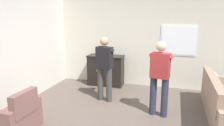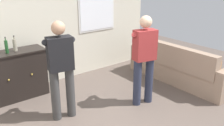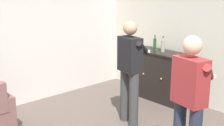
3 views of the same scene
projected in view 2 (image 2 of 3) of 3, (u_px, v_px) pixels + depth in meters
wall_back_with_window at (54, 20)px, 5.45m from camera, size 5.20×0.15×2.80m
couch at (175, 68)px, 5.64m from camera, size 0.57×2.49×0.91m
sideboard_cabinet at (17, 75)px, 4.89m from camera, size 1.14×0.49×0.96m
bottle_wine_green at (6, 47)px, 4.58m from camera, size 0.06×0.06×0.31m
bottle_liquor_amber at (15, 45)px, 4.71m from camera, size 0.07×0.07×0.30m
person_standing_left at (61, 66)px, 4.05m from camera, size 0.55×0.51×1.68m
person_standing_right at (144, 56)px, 4.52m from camera, size 0.54×0.51×1.68m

